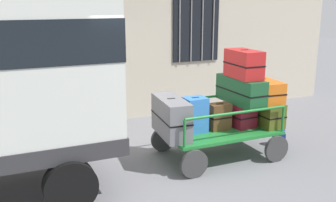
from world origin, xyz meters
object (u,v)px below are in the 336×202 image
at_px(suitcase_midright_middle, 241,90).
at_px(suitcase_right_middle, 262,89).
at_px(suitcase_center_bottom, 219,117).
at_px(backpack, 279,135).
at_px(luggage_cart, 218,134).
at_px(suitcase_midright_bottom, 240,115).
at_px(suitcase_midright_top, 244,64).
at_px(suitcase_right_bottom, 260,111).
at_px(suitcase_midleft_bottom, 195,115).
at_px(suitcase_left_bottom, 171,117).

xyz_separation_m(suitcase_midright_middle, suitcase_right_middle, (0.44, -0.00, -0.02)).
height_order(suitcase_midright_middle, suitcase_right_middle, suitcase_midright_middle).
distance_m(suitcase_center_bottom, backpack, 1.42).
height_order(luggage_cart, suitcase_midright_middle, suitcase_midright_middle).
xyz_separation_m(suitcase_right_middle, backpack, (0.44, -0.04, -0.91)).
relative_size(suitcase_midright_bottom, suitcase_midright_top, 0.73).
height_order(luggage_cart, suitcase_center_bottom, suitcase_center_bottom).
bearing_deg(suitcase_right_bottom, luggage_cart, -178.59).
xyz_separation_m(suitcase_center_bottom, suitcase_right_bottom, (0.89, 0.04, -0.02)).
bearing_deg(backpack, suitcase_right_middle, 175.33).
height_order(suitcase_midleft_bottom, suitcase_right_bottom, suitcase_midleft_bottom).
height_order(suitcase_right_middle, backpack, suitcase_right_middle).
bearing_deg(suitcase_right_middle, suitcase_midright_middle, 179.93).
distance_m(suitcase_center_bottom, suitcase_right_bottom, 0.89).
distance_m(luggage_cart, suitcase_midright_top, 1.29).
relative_size(suitcase_midleft_bottom, suitcase_center_bottom, 1.30).
bearing_deg(suitcase_center_bottom, suitcase_right_bottom, 2.83).
bearing_deg(suitcase_center_bottom, suitcase_midleft_bottom, 173.16).
xyz_separation_m(suitcase_midleft_bottom, suitcase_midright_top, (0.89, -0.06, 0.81)).
relative_size(suitcase_midleft_bottom, suitcase_right_bottom, 0.60).
bearing_deg(suitcase_midright_bottom, backpack, -0.93).
bearing_deg(suitcase_left_bottom, suitcase_midright_bottom, -1.26).
distance_m(suitcase_left_bottom, suitcase_center_bottom, 0.89).
height_order(suitcase_right_bottom, backpack, suitcase_right_bottom).
bearing_deg(suitcase_midleft_bottom, suitcase_left_bottom, 179.93).
bearing_deg(backpack, suitcase_midright_bottom, 179.07).
bearing_deg(suitcase_left_bottom, suitcase_center_bottom, -3.47).
bearing_deg(suitcase_left_bottom, suitcase_midleft_bottom, -0.07).
distance_m(suitcase_left_bottom, suitcase_right_bottom, 1.78).
bearing_deg(suitcase_midright_middle, suitcase_midleft_bottom, 179.57).
bearing_deg(suitcase_midright_top, suitcase_center_bottom, 179.23).
height_order(suitcase_midright_middle, backpack, suitcase_midright_middle).
bearing_deg(suitcase_midleft_bottom, suitcase_midright_top, -3.81).
distance_m(suitcase_midright_bottom, backpack, 1.01).
height_order(suitcase_midright_top, suitcase_right_bottom, suitcase_midright_top).
relative_size(suitcase_center_bottom, suitcase_midright_middle, 0.43).
distance_m(suitcase_midleft_bottom, suitcase_center_bottom, 0.45).
bearing_deg(backpack, luggage_cart, 179.50).
height_order(luggage_cart, suitcase_midleft_bottom, suitcase_midleft_bottom).
distance_m(luggage_cart, suitcase_midright_bottom, 0.54).
height_order(luggage_cart, suitcase_right_middle, suitcase_right_middle).
bearing_deg(suitcase_midright_bottom, luggage_cart, -179.66).
height_order(luggage_cart, suitcase_midright_top, suitcase_midright_top).
bearing_deg(suitcase_midleft_bottom, backpack, -1.39).
distance_m(suitcase_midright_top, backpack, 1.66).
height_order(luggage_cart, suitcase_midright_bottom, suitcase_midright_bottom).
bearing_deg(suitcase_midright_top, suitcase_midleft_bottom, 176.19).
distance_m(luggage_cart, suitcase_left_bottom, 0.98).
distance_m(suitcase_right_bottom, backpack, 0.67).
distance_m(luggage_cart, backpack, 1.34).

